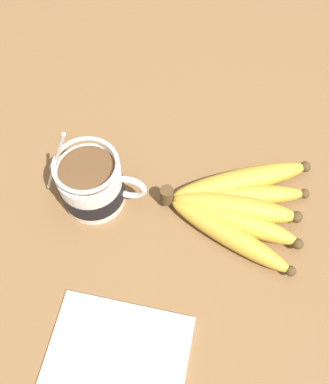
{
  "coord_description": "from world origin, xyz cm",
  "views": [
    {
      "loc": [
        6.2,
        -27.85,
        61.48
      ],
      "look_at": [
        1.46,
        1.56,
        7.65
      ],
      "focal_mm": 40.0,
      "sensor_mm": 36.0,
      "label": 1
    }
  ],
  "objects": [
    {
      "name": "coffee_mug",
      "position": [
        -9.19,
        1.18,
        7.54
      ],
      "size": [
        15.61,
        9.46,
        16.14
      ],
      "color": "white",
      "rests_on": "table"
    },
    {
      "name": "napkin",
      "position": [
        -1.0,
        -20.34,
        3.65
      ],
      "size": [
        18.43,
        13.34,
        0.6
      ],
      "color": "white",
      "rests_on": "table"
    },
    {
      "name": "table",
      "position": [
        0.0,
        0.0,
        1.68
      ],
      "size": [
        135.29,
        135.29,
        3.35
      ],
      "color": "brown",
      "rests_on": "ground"
    },
    {
      "name": "banana_bunch",
      "position": [
        12.08,
        2.25,
        5.17
      ],
      "size": [
        22.3,
        20.54,
        4.23
      ],
      "color": "#4C381E",
      "rests_on": "table"
    }
  ]
}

